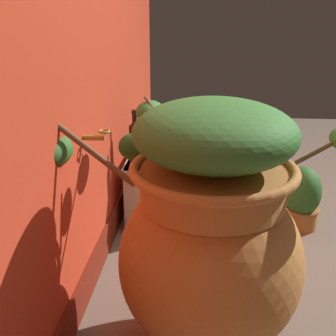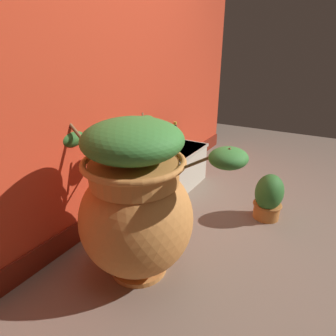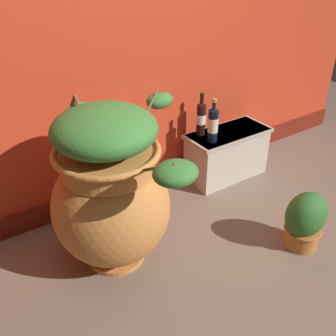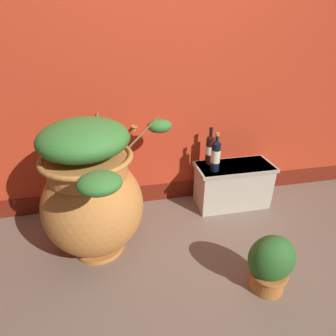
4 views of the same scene
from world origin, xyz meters
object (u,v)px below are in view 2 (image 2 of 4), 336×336
(wine_bottle_middle, at_px, (175,142))
(potted_shrub, at_px, (269,197))
(wine_bottle_left, at_px, (162,140))
(terracotta_urn, at_px, (136,201))

(wine_bottle_middle, xyz_separation_m, potted_shrub, (0.06, -0.88, -0.36))
(wine_bottle_left, distance_m, potted_shrub, 1.09)
(terracotta_urn, xyz_separation_m, wine_bottle_left, (1.00, 0.44, 0.05))
(terracotta_urn, relative_size, potted_shrub, 3.27)
(terracotta_urn, bearing_deg, potted_shrub, -29.15)
(wine_bottle_left, xyz_separation_m, potted_shrub, (0.06, -1.02, -0.35))
(terracotta_urn, xyz_separation_m, potted_shrub, (1.06, -0.59, -0.31))
(wine_bottle_left, height_order, wine_bottle_middle, wine_bottle_middle)
(terracotta_urn, bearing_deg, wine_bottle_left, 23.57)
(potted_shrub, bearing_deg, wine_bottle_middle, 93.66)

